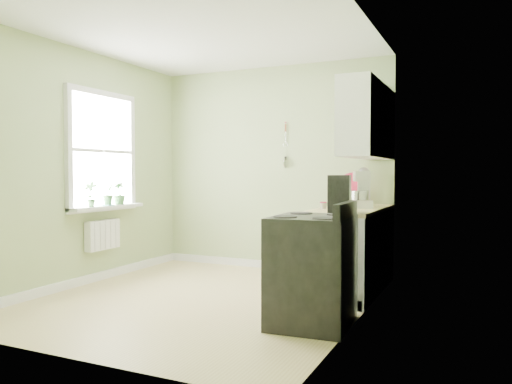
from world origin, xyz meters
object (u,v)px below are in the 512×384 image
at_px(stand_mixer, 361,190).
at_px(coffee_maker, 339,195).
at_px(kettle, 348,195).
at_px(stove, 312,269).

relative_size(stand_mixer, coffee_maker, 1.23).
height_order(stand_mixer, kettle, stand_mixer).
bearing_deg(stand_mixer, stove, -93.97).
relative_size(stove, kettle, 4.94).
distance_m(stand_mixer, kettle, 0.75).
xyz_separation_m(kettle, coffee_maker, (0.28, -1.42, 0.06)).
xyz_separation_m(stove, stand_mixer, (0.10, 1.39, 0.63)).
bearing_deg(coffee_maker, stand_mixer, 86.65).
bearing_deg(kettle, stand_mixer, -64.27).
xyz_separation_m(stove, coffee_maker, (0.05, 0.64, 0.61)).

